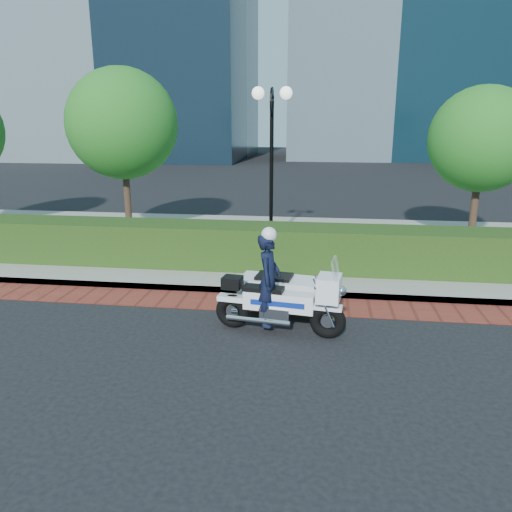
# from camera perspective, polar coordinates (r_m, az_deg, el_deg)

# --- Properties ---
(ground) EXTENTS (120.00, 120.00, 0.00)m
(ground) POSITION_cam_1_polar(r_m,az_deg,el_deg) (8.90, -8.44, -8.44)
(ground) COLOR black
(ground) RESTS_ON ground
(brick_strip) EXTENTS (60.00, 1.00, 0.01)m
(brick_strip) POSITION_cam_1_polar(r_m,az_deg,el_deg) (10.24, -6.13, -5.08)
(brick_strip) COLOR maroon
(brick_strip) RESTS_ON ground
(sidewalk) EXTENTS (60.00, 8.00, 0.15)m
(sidewalk) POSITION_cam_1_polar(r_m,az_deg,el_deg) (14.43, -1.92, 1.34)
(sidewalk) COLOR gray
(sidewalk) RESTS_ON ground
(hedge_main) EXTENTS (18.00, 1.20, 1.00)m
(hedge_main) POSITION_cam_1_polar(r_m,az_deg,el_deg) (12.00, -3.85, 1.26)
(hedge_main) COLOR black
(hedge_main) RESTS_ON sidewalk
(lamppost) EXTENTS (1.02, 0.70, 4.21)m
(lamppost) POSITION_cam_1_polar(r_m,az_deg,el_deg) (13.09, 1.80, 12.69)
(lamppost) COLOR black
(lamppost) RESTS_ON sidewalk
(tree_b) EXTENTS (3.20, 3.20, 4.89)m
(tree_b) POSITION_cam_1_polar(r_m,az_deg,el_deg) (15.46, -15.03, 14.36)
(tree_b) COLOR #332319
(tree_b) RESTS_ON sidewalk
(tree_c) EXTENTS (2.80, 2.80, 4.30)m
(tree_c) POSITION_cam_1_polar(r_m,az_deg,el_deg) (14.90, 24.43, 12.03)
(tree_c) COLOR #332319
(tree_c) RESTS_ON sidewalk
(police_motorcycle) EXTENTS (2.29, 1.76, 1.85)m
(police_motorcycle) POSITION_cam_1_polar(r_m,az_deg,el_deg) (8.83, 2.55, -4.03)
(police_motorcycle) COLOR black
(police_motorcycle) RESTS_ON ground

